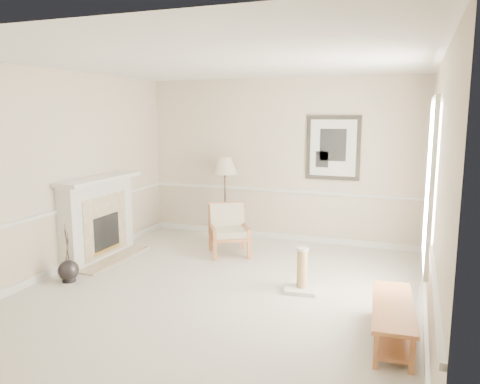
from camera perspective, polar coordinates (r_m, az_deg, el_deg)
name	(u,v)px	position (r m, az deg, el deg)	size (l,w,h in m)	color
ground	(221,290)	(6.24, -2.31, -11.90)	(5.50, 5.50, 0.00)	silver
room	(233,147)	(5.84, -0.88, 5.46)	(5.04, 5.54, 2.92)	beige
fireplace	(99,219)	(7.70, -16.86, -3.16)	(0.64, 1.64, 1.31)	white
floor_vase	(68,271)	(6.91, -20.18, -9.03)	(0.28, 0.28, 0.82)	black
armchair	(228,227)	(7.70, -1.45, -4.28)	(0.87, 0.88, 0.82)	#AF6438
floor_lamp	(225,168)	(8.44, -1.85, 2.97)	(0.48, 0.48, 1.51)	black
bench	(392,316)	(5.14, 18.09, -14.20)	(0.50, 1.37, 0.38)	#AF6438
scratching_post	(302,277)	(6.22, 7.55, -10.27)	(0.44, 0.44, 0.58)	white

